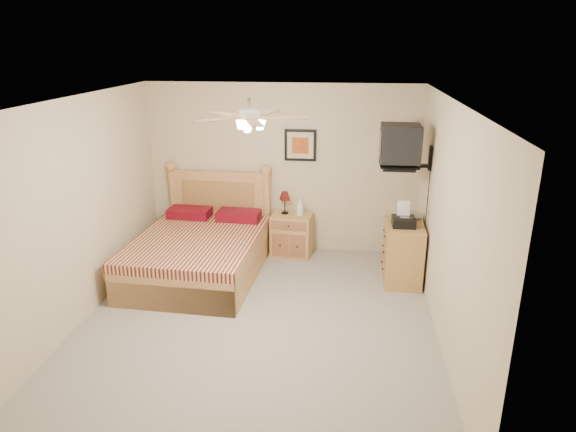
% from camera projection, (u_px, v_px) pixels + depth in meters
% --- Properties ---
extents(floor, '(4.50, 4.50, 0.00)m').
position_uv_depth(floor, '(258.00, 322.00, 5.89)').
color(floor, gray).
rests_on(floor, ground).
extents(ceiling, '(4.00, 4.50, 0.04)m').
position_uv_depth(ceiling, '(253.00, 100.00, 5.07)').
color(ceiling, white).
rests_on(ceiling, ground).
extents(wall_back, '(4.00, 0.04, 2.50)m').
position_uv_depth(wall_back, '(282.00, 169.00, 7.59)').
color(wall_back, beige).
rests_on(wall_back, ground).
extents(wall_front, '(4.00, 0.04, 2.50)m').
position_uv_depth(wall_front, '(195.00, 332.00, 3.37)').
color(wall_front, beige).
rests_on(wall_front, ground).
extents(wall_left, '(0.04, 4.50, 2.50)m').
position_uv_depth(wall_left, '(78.00, 212.00, 5.70)').
color(wall_left, beige).
rests_on(wall_left, ground).
extents(wall_right, '(0.04, 4.50, 2.50)m').
position_uv_depth(wall_right, '(447.00, 227.00, 5.26)').
color(wall_right, beige).
rests_on(wall_right, ground).
extents(bed, '(1.69, 2.16, 1.35)m').
position_uv_depth(bed, '(197.00, 229.00, 6.83)').
color(bed, tan).
rests_on(bed, ground).
extents(nightstand, '(0.62, 0.49, 0.63)m').
position_uv_depth(nightstand, '(292.00, 235.00, 7.65)').
color(nightstand, '#C38D3F').
rests_on(nightstand, ground).
extents(table_lamp, '(0.23, 0.23, 0.33)m').
position_uv_depth(table_lamp, '(285.00, 203.00, 7.55)').
color(table_lamp, '#521310').
rests_on(table_lamp, nightstand).
extents(lotion_bottle, '(0.13, 0.13, 0.27)m').
position_uv_depth(lotion_bottle, '(300.00, 206.00, 7.49)').
color(lotion_bottle, white).
rests_on(lotion_bottle, nightstand).
extents(framed_picture, '(0.46, 0.04, 0.46)m').
position_uv_depth(framed_picture, '(300.00, 145.00, 7.43)').
color(framed_picture, black).
rests_on(framed_picture, wall_back).
extents(dresser, '(0.49, 0.70, 0.81)m').
position_uv_depth(dresser, '(403.00, 253.00, 6.76)').
color(dresser, olive).
rests_on(dresser, ground).
extents(fax_machine, '(0.29, 0.31, 0.31)m').
position_uv_depth(fax_machine, '(404.00, 215.00, 6.50)').
color(fax_machine, black).
rests_on(fax_machine, dresser).
extents(magazine_lower, '(0.23, 0.28, 0.02)m').
position_uv_depth(magazine_lower, '(403.00, 216.00, 6.88)').
color(magazine_lower, '#B5AB90').
rests_on(magazine_lower, dresser).
extents(magazine_upper, '(0.24, 0.31, 0.02)m').
position_uv_depth(magazine_upper, '(404.00, 215.00, 6.87)').
color(magazine_upper, gray).
rests_on(magazine_upper, magazine_lower).
extents(wall_tv, '(0.56, 0.46, 0.58)m').
position_uv_depth(wall_tv, '(412.00, 147.00, 6.36)').
color(wall_tv, black).
rests_on(wall_tv, wall_right).
extents(ceiling_fan, '(1.14, 1.14, 0.28)m').
position_uv_depth(ceiling_fan, '(249.00, 117.00, 4.93)').
color(ceiling_fan, white).
rests_on(ceiling_fan, ceiling).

